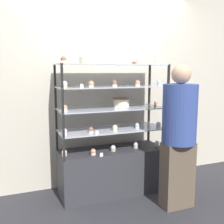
{
  "coord_description": "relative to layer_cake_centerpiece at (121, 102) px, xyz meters",
  "views": [
    {
      "loc": [
        -1.13,
        -2.92,
        1.5
      ],
      "look_at": [
        0.0,
        0.0,
        1.02
      ],
      "focal_mm": 42.0,
      "sensor_mm": 36.0,
      "label": 1
    }
  ],
  "objects": [
    {
      "name": "cupcake_2",
      "position": [
        -0.16,
        -0.14,
        -0.54
      ],
      "size": [
        0.06,
        0.06,
        0.07
      ],
      "color": "#CCB28C",
      "rests_on": "display_base"
    },
    {
      "name": "price_tag_4",
      "position": [
        -0.22,
        -0.28,
        0.49
      ],
      "size": [
        0.04,
        0.0,
        0.04
      ],
      "color": "white",
      "rests_on": "display_riser_top"
    },
    {
      "name": "price_tag_1",
      "position": [
        -0.41,
        -0.28,
        -0.29
      ],
      "size": [
        0.04,
        0.0,
        0.04
      ],
      "color": "white",
      "rests_on": "display_riser_lower"
    },
    {
      "name": "cupcake_9",
      "position": [
        0.43,
        -0.18,
        -0.28
      ],
      "size": [
        0.06,
        0.06,
        0.07
      ],
      "color": "beige",
      "rests_on": "display_riser_lower"
    },
    {
      "name": "customer_figure",
      "position": [
        0.4,
        -0.66,
        -0.28
      ],
      "size": [
        0.37,
        0.37,
        1.58
      ],
      "color": "brown",
      "rests_on": "ground_plane"
    },
    {
      "name": "price_tag_2",
      "position": [
        -0.18,
        -0.28,
        -0.03
      ],
      "size": [
        0.04,
        0.0,
        0.04
      ],
      "color": "white",
      "rests_on": "display_riser_middle"
    },
    {
      "name": "cupcake_14",
      "position": [
        -0.14,
        -0.13,
        0.24
      ],
      "size": [
        0.06,
        0.06,
        0.07
      ],
      "color": "white",
      "rests_on": "display_riser_upper"
    },
    {
      "name": "cupcake_5",
      "position": [
        -0.74,
        -0.14,
        -0.28
      ],
      "size": [
        0.06,
        0.06,
        0.07
      ],
      "color": "white",
      "rests_on": "display_riser_lower"
    },
    {
      "name": "sheet_cake_frosted",
      "position": [
        -0.4,
        -0.1,
        0.5
      ],
      "size": [
        0.26,
        0.15,
        0.07
      ],
      "color": "beige",
      "rests_on": "display_riser_top"
    },
    {
      "name": "display_riser_top",
      "position": [
        -0.14,
        -0.06,
        0.45
      ],
      "size": [
        1.3,
        0.48,
        0.26
      ],
      "color": "black",
      "rests_on": "display_riser_upper"
    },
    {
      "name": "price_tag_0",
      "position": [
        -0.36,
        -0.28,
        -0.55
      ],
      "size": [
        0.04,
        0.0,
        0.04
      ],
      "color": "white",
      "rests_on": "display_base"
    },
    {
      "name": "cupcake_20",
      "position": [
        0.43,
        -0.13,
        0.5
      ],
      "size": [
        0.06,
        0.06,
        0.07
      ],
      "color": "white",
      "rests_on": "display_riser_top"
    },
    {
      "name": "donut_glazed",
      "position": [
        0.2,
        -0.02,
        0.48
      ],
      "size": [
        0.12,
        0.12,
        0.03
      ],
      "color": "brown",
      "rests_on": "display_riser_top"
    },
    {
      "name": "cupcake_16",
      "position": [
        0.44,
        -0.16,
        0.24
      ],
      "size": [
        0.06,
        0.06,
        0.07
      ],
      "color": "beige",
      "rests_on": "display_riser_upper"
    },
    {
      "name": "cupcake_4",
      "position": [
        0.45,
        -0.14,
        -0.54
      ],
      "size": [
        0.06,
        0.06,
        0.07
      ],
      "color": "beige",
      "rests_on": "display_base"
    },
    {
      "name": "cupcake_0",
      "position": [
        -0.74,
        -0.11,
        -0.54
      ],
      "size": [
        0.06,
        0.06,
        0.07
      ],
      "color": "#CCB28C",
      "rests_on": "display_base"
    },
    {
      "name": "cupcake_8",
      "position": [
        0.15,
        -0.15,
        -0.28
      ],
      "size": [
        0.06,
        0.06,
        0.07
      ],
      "color": "white",
      "rests_on": "display_riser_lower"
    },
    {
      "name": "cupcake_12",
      "position": [
        -0.72,
        -0.12,
        0.24
      ],
      "size": [
        0.06,
        0.06,
        0.07
      ],
      "color": "#CCB28C",
      "rests_on": "display_riser_upper"
    },
    {
      "name": "cupcake_17",
      "position": [
        -0.74,
        -0.18,
        0.5
      ],
      "size": [
        0.06,
        0.06,
        0.07
      ],
      "color": "white",
      "rests_on": "display_riser_top"
    },
    {
      "name": "cupcake_1",
      "position": [
        -0.42,
        -0.19,
        -0.54
      ],
      "size": [
        0.06,
        0.06,
        0.07
      ],
      "color": "white",
      "rests_on": "display_base"
    },
    {
      "name": "display_riser_middle",
      "position": [
        -0.14,
        -0.06,
        -0.07
      ],
      "size": [
        1.3,
        0.48,
        0.26
      ],
      "color": "black",
      "rests_on": "display_riser_lower"
    },
    {
      "name": "cupcake_10",
      "position": [
        -0.72,
        -0.12,
        -0.02
      ],
      "size": [
        0.05,
        0.05,
        0.07
      ],
      "color": "white",
      "rests_on": "display_riser_middle"
    },
    {
      "name": "display_riser_lower",
      "position": [
        -0.14,
        -0.06,
        -0.33
      ],
      "size": [
        1.3,
        0.48,
        0.26
      ],
      "color": "black",
      "rests_on": "display_base"
    },
    {
      "name": "back_wall",
      "position": [
        -0.14,
        0.32,
        0.17
      ],
      "size": [
        8.0,
        0.05,
        2.6
      ],
      "color": "beige",
      "rests_on": "ground_plane"
    },
    {
      "name": "cupcake_7",
      "position": [
        -0.14,
        -0.16,
        -0.28
      ],
      "size": [
        0.06,
        0.06,
        0.07
      ],
      "color": "beige",
      "rests_on": "display_riser_lower"
    },
    {
      "name": "cupcake_3",
      "position": [
        0.16,
        -0.12,
        -0.54
      ],
      "size": [
        0.06,
        0.06,
        0.07
      ],
      "color": "white",
      "rests_on": "display_base"
    },
    {
      "name": "cupcake_15",
      "position": [
        0.16,
        -0.13,
        0.24
      ],
      "size": [
        0.06,
        0.06,
        0.07
      ],
      "color": "white",
      "rests_on": "display_riser_upper"
    },
    {
      "name": "cupcake_18",
      "position": [
        -0.15,
        -0.16,
        0.5
      ],
      "size": [
        0.06,
        0.06,
        0.07
      ],
      "color": "beige",
      "rests_on": "display_riser_top"
    },
    {
      "name": "layer_cake_centerpiece",
      "position": [
        0.0,
        0.0,
        0.0
      ],
      "size": [
        0.21,
        0.21,
        0.11
      ],
      "color": "beige",
      "rests_on": "display_riser_middle"
    },
    {
      "name": "cupcake_6",
      "position": [
        -0.44,
        -0.17,
        -0.28
      ],
      "size": [
        0.06,
        0.06,
        0.07
      ],
      "color": "beige",
      "rests_on": "display_riser_lower"
    },
    {
      "name": "display_base",
      "position": [
        -0.14,
        -0.06,
        -0.85
      ],
      "size": [
        1.3,
        0.48,
        0.55
      ],
      "color": "#333338",
      "rests_on": "ground_plane"
    },
    {
      "name": "ground_plane",
      "position": [
        -0.14,
        -0.06,
        -1.13
      ],
      "size": [
        20.0,
        20.0,
        0.0
      ],
      "primitive_type": "plane",
      "color": "#2D2D33"
    },
    {
      "name": "cupcake_19",
      "position": [
        0.14,
        -0.18,
        0.5
      ],
      "size": [
        0.06,
        0.06,
        0.07
      ],
      "color": "#CCB28C",
      "rests_on": "display_riser_top"
    },
    {
      "name": "display_riser_upper",
      "position": [
        -0.14,
        -0.06,
        0.19
      ],
      "size": [
        1.3,
        0.48,
        0.26
      ],
      "color": "black",
      "rests_on": "display_riser_middle"
    },
    {
      "name": "price_tag_3",
      "position": [
        -0.57,
        -0.28,
        0.23
      ],
      "size": [
        0.04,
        0.0,
        0.04
      ],
      "color": "white",
      "rests_on": "display_riser_upper"
    },
    {
      "name": "cupcake_11",
      "position": [
        0.44,
        -0.1,
        -0.02
      ],
      "size": [
        0.05,
        0.05,
        0.07
      ],
      "color": "#CCB28C",
      "rests_on": "display_riser_middle"
    },
    {
      "name": "cupcake_13",
      "position": [
        -0.43,
        -0.14,
        0.24
      ],
      "size": [
        0.06,
        0.06,
        0.07
      ],
      "color": "beige",
      "rests_on": "display_riser_upper"
    }
  ]
}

